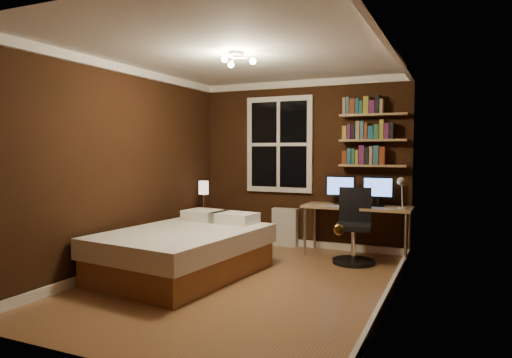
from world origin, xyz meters
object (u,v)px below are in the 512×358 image
at_px(nightstand, 204,228).
at_px(monitor_right, 378,191).
at_px(monitor_left, 340,190).
at_px(desk, 357,210).
at_px(office_chair, 354,235).
at_px(radiator, 285,227).
at_px(bed, 185,251).
at_px(bedside_lamp, 204,195).
at_px(desk_lamp, 401,193).

bearing_deg(nightstand, monitor_right, 16.62).
bearing_deg(monitor_left, desk, -16.18).
bearing_deg(office_chair, monitor_right, 57.47).
height_order(radiator, monitor_left, monitor_left).
bearing_deg(bed, nightstand, 119.05).
xyz_separation_m(desk, monitor_left, (-0.25, 0.07, 0.26)).
xyz_separation_m(desk, office_chair, (0.05, -0.40, -0.27)).
height_order(nightstand, bedside_lamp, bedside_lamp).
distance_m(nightstand, office_chair, 2.31).
distance_m(bed, desk_lamp, 2.85).
distance_m(monitor_right, office_chair, 0.75).
bearing_deg(desk, desk_lamp, -14.40).
relative_size(desk, desk_lamp, 3.34).
bearing_deg(radiator, desk, -9.44).
height_order(bed, desk_lamp, desk_lamp).
bearing_deg(monitor_right, radiator, 175.32).
bearing_deg(desk_lamp, nightstand, -176.62).
bearing_deg(monitor_right, nightstand, -171.07).
bearing_deg(nightstand, office_chair, 5.71).
xyz_separation_m(radiator, desk, (1.13, -0.19, 0.35)).
xyz_separation_m(bed, bedside_lamp, (-0.62, 1.48, 0.49)).
distance_m(radiator, monitor_right, 1.53).
relative_size(bedside_lamp, office_chair, 0.45).
relative_size(nightstand, monitor_left, 1.34).
bearing_deg(monitor_left, nightstand, -168.81).
xyz_separation_m(monitor_right, office_chair, (-0.22, -0.48, -0.53)).
bearing_deg(bedside_lamp, bed, -67.31).
relative_size(bed, radiator, 3.63).
relative_size(bedside_lamp, monitor_left, 1.04).
bearing_deg(bedside_lamp, nightstand, 0.00).
bearing_deg(monitor_left, radiator, 172.56).
bearing_deg(monitor_left, bedside_lamp, -168.81).
xyz_separation_m(monitor_left, desk_lamp, (0.85, -0.23, 0.02)).
bearing_deg(bed, desk, 54.22).
xyz_separation_m(monitor_left, office_chair, (0.30, -0.48, -0.53)).
relative_size(radiator, desk_lamp, 1.32).
bearing_deg(office_chair, desk_lamp, 16.45).
bearing_deg(bedside_lamp, desk, 8.15).
distance_m(bedside_lamp, office_chair, 2.34).
bearing_deg(radiator, nightstand, -155.64).
bearing_deg(nightstand, bed, -59.61).
bearing_deg(desk_lamp, bedside_lamp, -176.62).
distance_m(bed, radiator, 2.06).
bearing_deg(monitor_left, office_chair, -57.84).
height_order(desk, desk_lamp, desk_lamp).
relative_size(monitor_left, desk_lamp, 0.95).
xyz_separation_m(bedside_lamp, office_chair, (2.30, -0.08, -0.41)).
bearing_deg(desk, radiator, 170.56).
xyz_separation_m(nightstand, office_chair, (2.30, -0.08, 0.09)).
bearing_deg(bed, radiator, 82.10).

